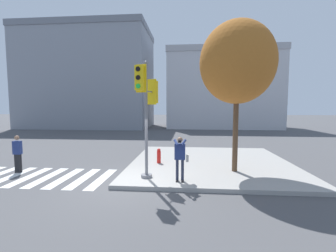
% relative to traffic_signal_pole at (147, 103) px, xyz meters
% --- Properties ---
extents(ground_plane, '(160.00, 160.00, 0.00)m').
position_rel_traffic_signal_pole_xyz_m(ground_plane, '(-0.73, -0.55, -3.12)').
color(ground_plane, '#4C4C4F').
extents(sidewalk_corner, '(8.00, 8.00, 0.16)m').
position_rel_traffic_signal_pole_xyz_m(sidewalk_corner, '(2.77, 2.95, -3.04)').
color(sidewalk_corner, '#9E9B96').
rests_on(sidewalk_corner, ground_plane).
extents(crosswalk_stripes, '(6.00, 2.73, 0.01)m').
position_rel_traffic_signal_pole_xyz_m(crosswalk_stripes, '(-4.72, 0.16, -3.11)').
color(crosswalk_stripes, silver).
rests_on(crosswalk_stripes, ground_plane).
extents(traffic_signal_pole, '(0.70, 1.42, 4.56)m').
position_rel_traffic_signal_pole_xyz_m(traffic_signal_pole, '(0.00, 0.00, 0.00)').
color(traffic_signal_pole, slate).
rests_on(traffic_signal_pole, sidewalk_corner).
extents(person_photographer, '(0.58, 0.54, 1.68)m').
position_rel_traffic_signal_pole_xyz_m(person_photographer, '(1.33, -0.34, -1.95)').
color(person_photographer, black).
rests_on(person_photographer, sidewalk_corner).
extents(pedestrian_distant, '(0.34, 0.20, 1.70)m').
position_rel_traffic_signal_pole_xyz_m(pedestrian_distant, '(-6.04, 0.70, -2.22)').
color(pedestrian_distant, black).
rests_on(pedestrian_distant, ground_plane).
extents(street_tree, '(3.16, 3.16, 6.41)m').
position_rel_traffic_signal_pole_xyz_m(street_tree, '(3.66, 1.22, 1.71)').
color(street_tree, brown).
rests_on(street_tree, sidewalk_corner).
extents(fire_hydrant, '(0.20, 0.26, 0.73)m').
position_rel_traffic_signal_pole_xyz_m(fire_hydrant, '(0.17, 2.35, -2.59)').
color(fire_hydrant, red).
rests_on(fire_hydrant, sidewalk_corner).
extents(building_left, '(18.00, 9.93, 14.20)m').
position_rel_traffic_signal_pole_xyz_m(building_left, '(-12.98, 23.98, 4.00)').
color(building_left, gray).
rests_on(building_left, ground_plane).
extents(building_right, '(15.57, 8.64, 10.98)m').
position_rel_traffic_signal_pole_xyz_m(building_right, '(6.49, 25.21, 2.38)').
color(building_right, '#BCBCC1').
rests_on(building_right, ground_plane).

